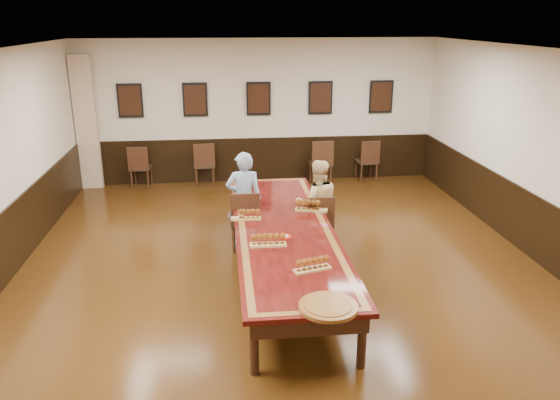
{
  "coord_description": "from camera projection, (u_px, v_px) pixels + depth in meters",
  "views": [
    {
      "loc": [
        -0.84,
        -7.26,
        3.63
      ],
      "look_at": [
        0.0,
        0.5,
        1.0
      ],
      "focal_mm": 35.0,
      "sensor_mm": 36.0,
      "label": 1
    }
  ],
  "objects": [
    {
      "name": "flight_b",
      "position": [
        310.0,
        206.0,
        8.49
      ],
      "size": [
        0.52,
        0.26,
        0.19
      ],
      "color": "#AF8749",
      "rests_on": "conference_table"
    },
    {
      "name": "chair_woman",
      "position": [
        318.0,
        221.0,
        8.88
      ],
      "size": [
        0.45,
        0.49,
        0.94
      ],
      "primitive_type": null,
      "rotation": [
        0.0,
        0.0,
        3.17
      ],
      "color": "black",
      "rests_on": "floor"
    },
    {
      "name": "person_man",
      "position": [
        244.0,
        200.0,
        8.88
      ],
      "size": [
        0.59,
        0.39,
        1.6
      ],
      "primitive_type": "imported",
      "rotation": [
        0.0,
        0.0,
        3.15
      ],
      "color": "teal",
      "rests_on": "floor"
    },
    {
      "name": "spare_chair_c",
      "position": [
        321.0,
        162.0,
        12.34
      ],
      "size": [
        0.48,
        0.53,
        1.03
      ],
      "primitive_type": null,
      "rotation": [
        0.0,
        0.0,
        3.14
      ],
      "color": "black",
      "rests_on": "floor"
    },
    {
      "name": "pink_phone",
      "position": [
        325.0,
        225.0,
        7.91
      ],
      "size": [
        0.09,
        0.14,
        0.01
      ],
      "primitive_type": "cube",
      "rotation": [
        0.0,
        0.0,
        0.22
      ],
      "color": "#CC448E",
      "rests_on": "conference_table"
    },
    {
      "name": "wainscoting",
      "position": [
        284.0,
        243.0,
        7.93
      ],
      "size": [
        8.0,
        10.0,
        1.0
      ],
      "color": "black",
      "rests_on": "floor"
    },
    {
      "name": "curtain",
      "position": [
        86.0,
        123.0,
        11.78
      ],
      "size": [
        0.45,
        0.18,
        2.9
      ],
      "primitive_type": "cube",
      "color": "tan",
      "rests_on": "floor"
    },
    {
      "name": "wall_right",
      "position": [
        555.0,
        163.0,
        7.99
      ],
      "size": [
        0.02,
        10.0,
        3.2
      ],
      "primitive_type": "cube",
      "color": "beige",
      "rests_on": "floor"
    },
    {
      "name": "posters",
      "position": [
        259.0,
        99.0,
        12.13
      ],
      "size": [
        6.14,
        0.04,
        0.74
      ],
      "color": "black",
      "rests_on": "wall_back"
    },
    {
      "name": "flight_a",
      "position": [
        247.0,
        215.0,
        8.13
      ],
      "size": [
        0.46,
        0.17,
        0.17
      ],
      "color": "#AF8749",
      "rests_on": "conference_table"
    },
    {
      "name": "person_woman",
      "position": [
        317.0,
        204.0,
        8.89
      ],
      "size": [
        0.75,
        0.59,
        1.47
      ],
      "primitive_type": "imported",
      "rotation": [
        0.0,
        0.0,
        3.17
      ],
      "color": "beige",
      "rests_on": "floor"
    },
    {
      "name": "red_plate_grp",
      "position": [
        285.0,
        237.0,
        7.49
      ],
      "size": [
        0.2,
        0.2,
        0.03
      ],
      "color": "red",
      "rests_on": "conference_table"
    },
    {
      "name": "spare_chair_a",
      "position": [
        141.0,
        166.0,
        12.14
      ],
      "size": [
        0.48,
        0.52,
        0.95
      ],
      "primitive_type": null,
      "rotation": [
        0.0,
        0.0,
        3.06
      ],
      "color": "black",
      "rests_on": "floor"
    },
    {
      "name": "spare_chair_d",
      "position": [
        367.0,
        160.0,
        12.64
      ],
      "size": [
        0.5,
        0.54,
        0.96
      ],
      "primitive_type": null,
      "rotation": [
        0.0,
        0.0,
        3.25
      ],
      "color": "black",
      "rests_on": "floor"
    },
    {
      "name": "ceiling",
      "position": [
        284.0,
        51.0,
        7.06
      ],
      "size": [
        8.0,
        10.0,
        0.02
      ],
      "primitive_type": "cube",
      "color": "white",
      "rests_on": "floor"
    },
    {
      "name": "spare_chair_b",
      "position": [
        204.0,
        163.0,
        12.29
      ],
      "size": [
        0.5,
        0.54,
        0.99
      ],
      "primitive_type": null,
      "rotation": [
        0.0,
        0.0,
        3.23
      ],
      "color": "black",
      "rests_on": "floor"
    },
    {
      "name": "conference_table",
      "position": [
        284.0,
        236.0,
        7.89
      ],
      "size": [
        1.4,
        5.0,
        0.76
      ],
      "color": "#330808",
      "rests_on": "floor"
    },
    {
      "name": "wall_back",
      "position": [
        258.0,
        112.0,
        12.3
      ],
      "size": [
        8.0,
        0.02,
        3.2
      ],
      "primitive_type": "cube",
      "color": "beige",
      "rests_on": "floor"
    },
    {
      "name": "chair_man",
      "position": [
        245.0,
        219.0,
        8.87
      ],
      "size": [
        0.47,
        0.51,
        1.0
      ],
      "primitive_type": null,
      "rotation": [
        0.0,
        0.0,
        3.15
      ],
      "color": "black",
      "rests_on": "floor"
    },
    {
      "name": "flight_c",
      "position": [
        268.0,
        240.0,
        7.19
      ],
      "size": [
        0.49,
        0.16,
        0.18
      ],
      "color": "#AF8749",
      "rests_on": "conference_table"
    },
    {
      "name": "floor",
      "position": [
        284.0,
        275.0,
        8.09
      ],
      "size": [
        8.0,
        10.0,
        0.02
      ],
      "primitive_type": "cube",
      "color": "black",
      "rests_on": "ground"
    },
    {
      "name": "carved_platter",
      "position": [
        328.0,
        307.0,
        5.66
      ],
      "size": [
        0.77,
        0.77,
        0.05
      ],
      "color": "brown",
      "rests_on": "conference_table"
    },
    {
      "name": "flight_d",
      "position": [
        313.0,
        264.0,
        6.49
      ],
      "size": [
        0.48,
        0.27,
        0.17
      ],
      "color": "#AF8749",
      "rests_on": "conference_table"
    }
  ]
}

